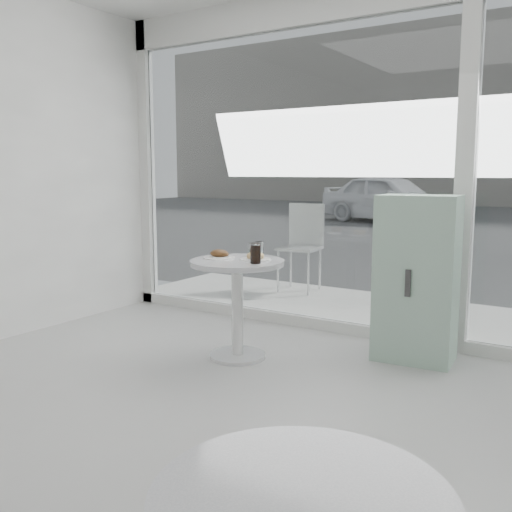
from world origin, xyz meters
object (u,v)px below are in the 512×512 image
Objects in this scene: main_table at (237,288)px; car_white at (389,198)px; plate_donut at (255,257)px; cola_glass at (256,254)px; water_tumbler_a at (252,251)px; mint_cabinet at (416,279)px; plate_fritter at (220,255)px; water_tumbler_b at (259,250)px; patio_chair at (302,241)px.

main_table is 12.79m from car_white.
plate_donut is 0.16m from cola_glass.
car_white is at bearing 104.86° from water_tumbler_a.
mint_cabinet is 1.28m from water_tumbler_a.
plate_fritter reaches higher than main_table.
water_tumbler_b is (-0.08, 0.18, 0.03)m from plate_donut.
water_tumbler_b is (0.73, -2.10, 0.19)m from patio_chair.
water_tumbler_b is (3.26, -12.12, 0.13)m from car_white.
mint_cabinet is 5.46× the size of plate_donut.
main_table is 0.19× the size of car_white.
car_white reaches higher than main_table.
cola_glass is at bearing -52.28° from water_tumbler_a.
patio_chair is at bearing 106.46° from main_table.
plate_fritter is (-0.16, -0.01, 0.25)m from main_table.
mint_cabinet reaches higher than plate_fritter.
patio_chair is at bearing 102.80° from plate_fritter.
patio_chair is (-0.70, 2.36, 0.08)m from main_table.
main_table is at bearing -147.33° from plate_donut.
patio_chair is 0.25× the size of car_white.
car_white is at bearing 105.94° from mint_cabinet.
mint_cabinet is 11.37× the size of water_tumbler_a.
car_white reaches higher than mint_cabinet.
car_white reaches higher than water_tumbler_b.
plate_donut is 1.57× the size of cola_glass.
cola_glass is (3.43, -12.44, 0.14)m from car_white.
plate_donut is at bearing -150.46° from car_white.
water_tumbler_b is at bearing -76.97° from patio_chair.
car_white is at bearing 98.01° from patio_chair.
patio_chair reaches higher than plate_donut.
plate_fritter is 1.06× the size of plate_donut.
patio_chair is 6.90× the size of cola_glass.
water_tumbler_b is (-1.14, -0.44, 0.19)m from mint_cabinet.
patio_chair is at bearing 110.43° from cola_glass.
main_table is 5.22× the size of cola_glass.
main_table is 3.32× the size of plate_donut.
cola_glass reaches higher than water_tumbler_a.
plate_donut is at bearing -76.53° from patio_chair.
cola_glass is at bearing -7.84° from plate_fritter.
water_tumbler_b reaches higher than plate_fritter.
mint_cabinet reaches higher than cola_glass.
water_tumbler_a is at bearing 132.16° from plate_donut.
plate_donut is (0.82, -2.29, 0.16)m from patio_chair.
cola_glass reaches higher than plate_donut.
water_tumbler_a is 0.07m from water_tumbler_b.
patio_chair is 2.44m from plate_fritter.
water_tumbler_b is at bearing -163.65° from mint_cabinet.
patio_chair is 2.24m from water_tumbler_b.
cola_glass reaches higher than main_table.
patio_chair reaches higher than main_table.
water_tumbler_a is (-1.16, -0.51, 0.19)m from mint_cabinet.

